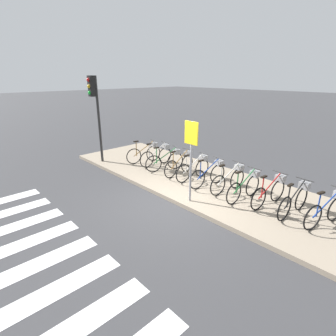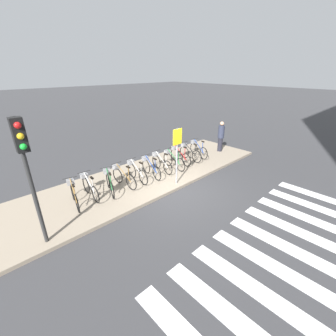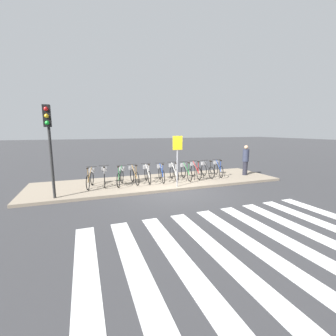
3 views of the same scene
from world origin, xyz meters
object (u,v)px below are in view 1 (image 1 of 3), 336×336
Objects in this scene: parked_bicycle_3 at (181,163)px; sign_post at (191,148)px; parked_bicycle_6 at (230,178)px; parked_bicycle_9 at (296,199)px; parked_bicycle_1 at (158,155)px; traffic_light at (95,101)px; parked_bicycle_2 at (167,159)px; parked_bicycle_7 at (246,185)px; parked_bicycle_5 at (210,173)px; parked_bicycle_0 at (146,152)px; parked_bicycle_4 at (195,167)px; parked_bicycle_8 at (271,190)px; parked_bicycle_10 at (328,208)px.

sign_post is at bearing -39.19° from parked_bicycle_3.
parked_bicycle_6 is 1.00× the size of parked_bicycle_9.
parked_bicycle_1 is at bearing 154.32° from sign_post.
parked_bicycle_2 is at bearing 26.60° from traffic_light.
sign_post is at bearing -25.68° from parked_bicycle_1.
parked_bicycle_2 is 0.64× the size of sign_post.
parked_bicycle_7 and parked_bicycle_9 have the same top height.
parked_bicycle_5 is (2.69, -0.15, 0.00)m from parked_bicycle_1.
parked_bicycle_3 is at bearing 23.26° from traffic_light.
traffic_light reaches higher than parked_bicycle_3.
parked_bicycle_0 is 3.99m from parked_bicycle_6.
parked_bicycle_9 is at bearing 0.65° from parked_bicycle_4.
parked_bicycle_3 is at bearing -178.49° from parked_bicycle_8.
parked_bicycle_8 is (2.65, 0.08, 0.00)m from parked_bicycle_4.
traffic_light reaches higher than parked_bicycle_10.
traffic_light is (-1.93, -1.50, 2.00)m from parked_bicycle_1.
traffic_light is (-6.57, -1.49, 2.00)m from parked_bicycle_8.
parked_bicycle_10 is (1.40, -0.00, 0.00)m from parked_bicycle_8.
parked_bicycle_10 is at bearing 2.49° from parked_bicycle_5.
parked_bicycle_2 is at bearing 179.70° from parked_bicycle_7.
parked_bicycle_5 and parked_bicycle_8 have the same top height.
parked_bicycle_9 and parked_bicycle_10 have the same top height.
traffic_light reaches higher than parked_bicycle_7.
parked_bicycle_7 is 1.00× the size of parked_bicycle_9.
parked_bicycle_4 is 2.02m from sign_post.
parked_bicycle_4 is (0.66, 0.01, 0.00)m from parked_bicycle_3.
parked_bicycle_0 is at bearing 179.11° from parked_bicycle_7.
parked_bicycle_5 is (1.34, -0.06, 0.00)m from parked_bicycle_3.
parked_bicycle_1 is 1.05× the size of parked_bicycle_2.
parked_bicycle_4 is at bearing 4.26° from parked_bicycle_2.
parked_bicycle_4 is 1.01× the size of parked_bicycle_5.
parked_bicycle_6 is at bearing 167.34° from parked_bicycle_7.
parked_bicycle_10 is at bearing 1.08° from parked_bicycle_4.
parked_bicycle_6 is 2.66m from parked_bicycle_10.
parked_bicycle_1 is at bearing 179.07° from parked_bicycle_6.
traffic_light is (-5.93, -1.30, 2.00)m from parked_bicycle_7.
parked_bicycle_3 is 1.01× the size of parked_bicycle_5.
parked_bicycle_0 and parked_bicycle_2 have the same top height.
parked_bicycle_4 and parked_bicycle_9 have the same top height.
parked_bicycle_0 is 0.99× the size of parked_bicycle_5.
parked_bicycle_9 is (3.98, 0.05, 0.00)m from parked_bicycle_3.
parked_bicycle_7 is at bearing -174.70° from parked_bicycle_10.
parked_bicycle_2 is at bearing -14.04° from parked_bicycle_1.
parked_bicycle_7 is at bearing -0.89° from parked_bicycle_0.
traffic_light is at bearing -164.82° from parked_bicycle_6.
parked_bicycle_7 is (2.66, -0.10, 0.00)m from parked_bicycle_3.
parked_bicycle_1 is 2.69m from parked_bicycle_5.
parked_bicycle_10 is at bearing 1.09° from parked_bicycle_6.
parked_bicycle_9 is at bearing 1.67° from parked_bicycle_2.
parked_bicycle_7 is 1.00× the size of parked_bicycle_8.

